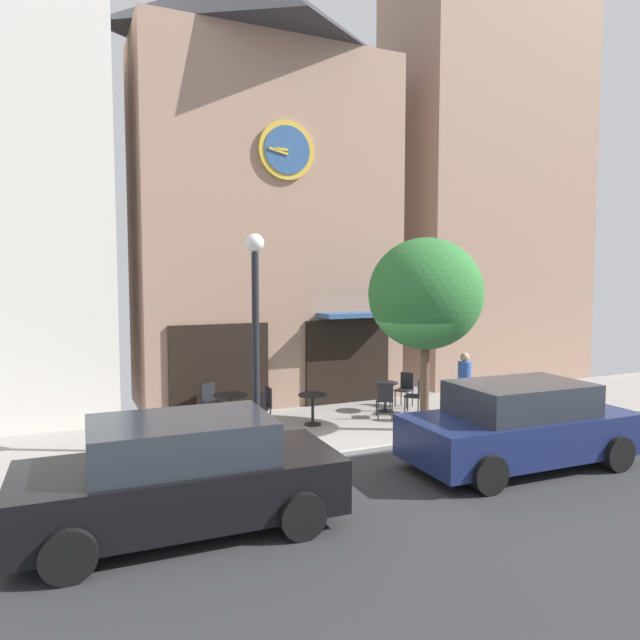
% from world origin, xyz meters
% --- Properties ---
extents(ground_plane, '(27.92, 11.09, 0.13)m').
position_xyz_m(ground_plane, '(0.00, -1.26, -0.02)').
color(ground_plane, gray).
extents(clock_building, '(7.21, 4.39, 11.90)m').
position_xyz_m(clock_building, '(-0.78, 5.75, 6.15)').
color(clock_building, '#9E7A66').
rests_on(clock_building, ground_plane).
extents(neighbor_building_right, '(6.50, 3.67, 15.34)m').
position_xyz_m(neighbor_building_right, '(7.23, 6.10, 7.67)').
color(neighbor_building_right, '#9E7A66').
rests_on(neighbor_building_right, ground_plane).
extents(street_lamp, '(0.36, 0.36, 4.30)m').
position_xyz_m(street_lamp, '(-2.75, 0.82, 2.18)').
color(street_lamp, black).
rests_on(street_lamp, ground_plane).
extents(street_tree, '(2.63, 2.37, 4.35)m').
position_xyz_m(street_tree, '(1.27, 0.92, 3.09)').
color(street_tree, brown).
rests_on(street_tree, ground_plane).
extents(cafe_table_center, '(0.78, 0.78, 0.76)m').
position_xyz_m(cafe_table_center, '(-2.66, 3.01, 0.56)').
color(cafe_table_center, black).
rests_on(cafe_table_center, ground_plane).
extents(cafe_table_center_right, '(0.68, 0.68, 0.73)m').
position_xyz_m(cafe_table_center_right, '(-0.85, 2.39, 0.51)').
color(cafe_table_center_right, black).
rests_on(cafe_table_center_right, ground_plane).
extents(cafe_table_near_curb, '(0.64, 0.64, 0.76)m').
position_xyz_m(cafe_table_near_curb, '(1.41, 2.86, 0.51)').
color(cafe_table_near_curb, black).
rests_on(cafe_table_near_curb, ground_plane).
extents(cafe_chair_by_entrance, '(0.55, 0.55, 0.90)m').
position_xyz_m(cafe_chair_by_entrance, '(-2.29, 2.24, 0.53)').
color(cafe_chair_by_entrance, black).
rests_on(cafe_chair_by_entrance, ground_plane).
extents(cafe_chair_facing_wall, '(0.57, 0.57, 0.90)m').
position_xyz_m(cafe_chair_facing_wall, '(1.98, 2.31, 0.53)').
color(cafe_chair_facing_wall, black).
rests_on(cafe_chair_facing_wall, ground_plane).
extents(cafe_chair_right_end, '(0.41, 0.41, 0.90)m').
position_xyz_m(cafe_chair_right_end, '(-1.90, 2.79, 0.53)').
color(cafe_chair_right_end, black).
rests_on(cafe_chair_right_end, ground_plane).
extents(cafe_chair_curbside, '(0.52, 0.52, 0.90)m').
position_xyz_m(cafe_chair_curbside, '(0.99, 2.20, 0.53)').
color(cafe_chair_curbside, black).
rests_on(cafe_chair_curbside, ground_plane).
extents(cafe_chair_facing_street, '(0.55, 0.55, 0.90)m').
position_xyz_m(cafe_chair_facing_street, '(2.21, 3.15, 0.53)').
color(cafe_chair_facing_street, black).
rests_on(cafe_chair_facing_street, ground_plane).
extents(cafe_chair_near_tree, '(0.52, 0.52, 0.90)m').
position_xyz_m(cafe_chair_near_tree, '(-2.93, 3.79, 0.53)').
color(cafe_chair_near_tree, black).
rests_on(cafe_chair_near_tree, ground_plane).
extents(pedestrian_blue, '(0.45, 0.45, 1.67)m').
position_xyz_m(pedestrian_blue, '(2.57, 1.16, 0.86)').
color(pedestrian_blue, '#2D2D38').
rests_on(pedestrian_blue, ground_plane).
extents(parked_car_black, '(4.36, 2.13, 1.55)m').
position_xyz_m(parked_car_black, '(-4.75, -2.00, 0.76)').
color(parked_car_black, black).
rests_on(parked_car_black, ground_plane).
extents(parked_car_navy, '(4.36, 2.13, 1.55)m').
position_xyz_m(parked_car_navy, '(1.42, -1.88, 0.76)').
color(parked_car_navy, navy).
rests_on(parked_car_navy, ground_plane).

